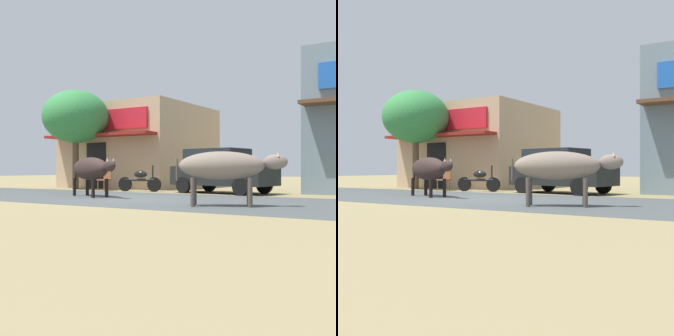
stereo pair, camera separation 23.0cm
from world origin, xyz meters
TOP-DOWN VIEW (x-y plane):
  - ground at (0.00, 0.00)m, footprint 80.00×80.00m
  - asphalt_road at (0.00, 0.00)m, footprint 72.00×5.84m
  - storefront_left_cafe at (-4.95, 7.76)m, footprint 6.06×6.87m
  - roadside_tree at (-5.72, 3.77)m, footprint 2.95×2.95m
  - parked_hatchback_car at (1.27, 4.04)m, footprint 3.97×2.27m
  - parked_motorcycle at (-1.99, 3.47)m, footprint 1.81×0.43m
  - cow_near_brown at (-1.50, -0.01)m, footprint 2.65×1.48m
  - cow_far_dark at (3.71, -1.17)m, footprint 2.57×1.52m
  - cafe_chair_near_tree at (-3.61, 3.28)m, footprint 0.49×0.49m

SIDE VIEW (x-z plane):
  - ground at x=0.00m, z-range 0.00..0.00m
  - asphalt_road at x=0.00m, z-range 0.00..0.00m
  - parked_motorcycle at x=-1.99m, z-range -0.06..0.98m
  - cafe_chair_near_tree at x=-3.61m, z-range 0.05..0.97m
  - parked_hatchback_car at x=1.27m, z-range 0.02..1.66m
  - cow_near_brown at x=-1.50m, z-range 0.26..1.53m
  - cow_far_dark at x=3.71m, z-range 0.31..1.63m
  - storefront_left_cafe at x=-4.95m, z-range 0.00..4.01m
  - roadside_tree at x=-5.72m, z-range 1.01..5.42m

